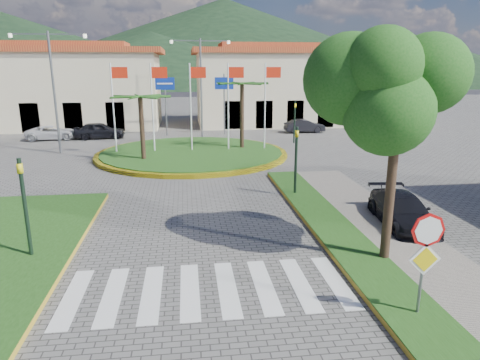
{
  "coord_description": "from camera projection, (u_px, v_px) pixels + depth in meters",
  "views": [
    {
      "loc": [
        -0.36,
        -6.32,
        5.75
      ],
      "look_at": [
        1.46,
        8.0,
        1.93
      ],
      "focal_mm": 32.0,
      "sensor_mm": 36.0,
      "label": 1
    }
  ],
  "objects": [
    {
      "name": "sidewalk_right",
      "position": [
        460.0,
        312.0,
        10.21
      ],
      "size": [
        4.0,
        28.0,
        0.15
      ],
      "primitive_type": "cube",
      "color": "gray",
      "rests_on": "ground"
    },
    {
      "name": "verge_right",
      "position": [
        413.0,
        315.0,
        10.06
      ],
      "size": [
        1.6,
        28.0,
        0.18
      ],
      "primitive_type": "cube",
      "color": "#1F4814",
      "rests_on": "ground"
    },
    {
      "name": "crosswalk",
      "position": [
        205.0,
        289.0,
        11.41
      ],
      "size": [
        8.0,
        3.0,
        0.01
      ],
      "primitive_type": "cube",
      "color": "silver",
      "rests_on": "ground"
    },
    {
      "name": "roundabout_island",
      "position": [
        192.0,
        153.0,
        28.63
      ],
      "size": [
        12.7,
        12.7,
        6.0
      ],
      "color": "yellow",
      "rests_on": "ground"
    },
    {
      "name": "stop_sign",
      "position": [
        426.0,
        249.0,
        9.6
      ],
      "size": [
        0.8,
        0.11,
        2.65
      ],
      "color": "slate",
      "rests_on": "ground"
    },
    {
      "name": "deciduous_tree",
      "position": [
        400.0,
        89.0,
        11.72
      ],
      "size": [
        3.6,
        3.6,
        6.8
      ],
      "color": "black",
      "rests_on": "ground"
    },
    {
      "name": "traffic_light_left",
      "position": [
        24.0,
        200.0,
        12.68
      ],
      "size": [
        0.15,
        0.18,
        3.2
      ],
      "color": "black",
      "rests_on": "ground"
    },
    {
      "name": "traffic_light_right",
      "position": [
        296.0,
        155.0,
        19.14
      ],
      "size": [
        0.15,
        0.18,
        3.2
      ],
      "color": "black",
      "rests_on": "ground"
    },
    {
      "name": "traffic_light_far",
      "position": [
        295.0,
        118.0,
        32.99
      ],
      "size": [
        0.18,
        0.15,
        3.2
      ],
      "color": "black",
      "rests_on": "ground"
    },
    {
      "name": "direction_sign_west",
      "position": [
        165.0,
        94.0,
        36.13
      ],
      "size": [
        1.6,
        0.14,
        5.2
      ],
      "color": "slate",
      "rests_on": "ground"
    },
    {
      "name": "direction_sign_east",
      "position": [
        224.0,
        94.0,
        36.74
      ],
      "size": [
        1.6,
        0.14,
        5.2
      ],
      "color": "slate",
      "rests_on": "ground"
    },
    {
      "name": "street_lamp_centre",
      "position": [
        201.0,
        83.0,
        35.32
      ],
      "size": [
        4.8,
        0.16,
        8.0
      ],
      "color": "slate",
      "rests_on": "ground"
    },
    {
      "name": "street_lamp_west",
      "position": [
        54.0,
        87.0,
        28.35
      ],
      "size": [
        4.8,
        0.16,
        8.0
      ],
      "color": "slate",
      "rests_on": "ground"
    },
    {
      "name": "building_left",
      "position": [
        43.0,
        87.0,
        41.32
      ],
      "size": [
        23.32,
        9.54,
        8.05
      ],
      "color": "beige",
      "rests_on": "ground"
    },
    {
      "name": "building_right",
      "position": [
        285.0,
        85.0,
        44.24
      ],
      "size": [
        19.08,
        9.54,
        8.05
      ],
      "color": "beige",
      "rests_on": "ground"
    },
    {
      "name": "hill_far_west",
      "position": [
        6.0,
        49.0,
        132.32
      ],
      "size": [
        140.0,
        140.0,
        22.0
      ],
      "primitive_type": "cone",
      "color": "black",
      "rests_on": "ground"
    },
    {
      "name": "hill_far_mid",
      "position": [
        225.0,
        41.0,
        158.99
      ],
      "size": [
        180.0,
        180.0,
        30.0
      ],
      "primitive_type": "cone",
      "color": "black",
      "rests_on": "ground"
    },
    {
      "name": "hill_far_east",
      "position": [
        395.0,
        57.0,
        143.25
      ],
      "size": [
        120.0,
        120.0,
        18.0
      ],
      "primitive_type": "cone",
      "color": "black",
      "rests_on": "ground"
    },
    {
      "name": "hill_near_back",
      "position": [
        152.0,
        59.0,
        128.98
      ],
      "size": [
        110.0,
        110.0,
        16.0
      ],
      "primitive_type": "cone",
      "color": "black",
      "rests_on": "ground"
    },
    {
      "name": "white_van",
      "position": [
        52.0,
        133.0,
        34.84
      ],
      "size": [
        4.28,
        2.39,
        1.13
      ],
      "primitive_type": "imported",
      "rotation": [
        0.0,
        0.0,
        1.7
      ],
      "color": "silver",
      "rests_on": "ground"
    },
    {
      "name": "car_dark_a",
      "position": [
        99.0,
        130.0,
        35.27
      ],
      "size": [
        4.16,
        1.99,
        1.37
      ],
      "primitive_type": "imported",
      "rotation": [
        0.0,
        0.0,
        1.67
      ],
      "color": "black",
      "rests_on": "ground"
    },
    {
      "name": "car_dark_b",
      "position": [
        305.0,
        126.0,
        38.58
      ],
      "size": [
        3.65,
        1.36,
        1.19
      ],
      "primitive_type": "imported",
      "rotation": [
        0.0,
        0.0,
        1.6
      ],
      "color": "black",
      "rests_on": "ground"
    },
    {
      "name": "car_side_right",
      "position": [
        402.0,
        211.0,
        15.82
      ],
      "size": [
        2.12,
        4.27,
        1.19
      ],
      "primitive_type": "imported",
      "rotation": [
        0.0,
        0.0,
        -0.11
      ],
      "color": "black",
      "rests_on": "ground"
    }
  ]
}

